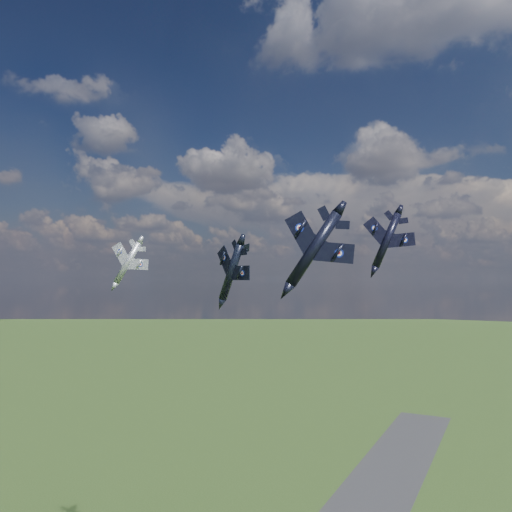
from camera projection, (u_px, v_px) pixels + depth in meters
The scene contains 4 objects.
jet_lead_navy at pixel (231, 272), 75.56m from camera, with size 9.23×12.86×2.66m, color black, non-canonical shape.
jet_right_navy at pixel (314, 249), 65.33m from camera, with size 10.99×15.33×3.17m, color black, non-canonical shape.
jet_high_navy at pixel (387, 240), 93.02m from camera, with size 10.60×14.79×3.06m, color black, non-canonical shape.
jet_left_silver at pixel (128, 263), 109.56m from camera, with size 10.09×14.07×2.91m, color #AEB2B9, non-canonical shape.
Camera 1 is at (46.54, -59.61, 79.79)m, focal length 35.00 mm.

